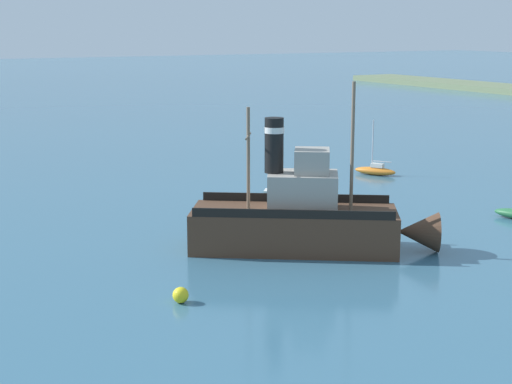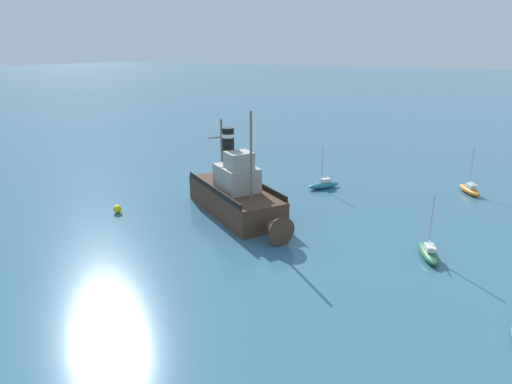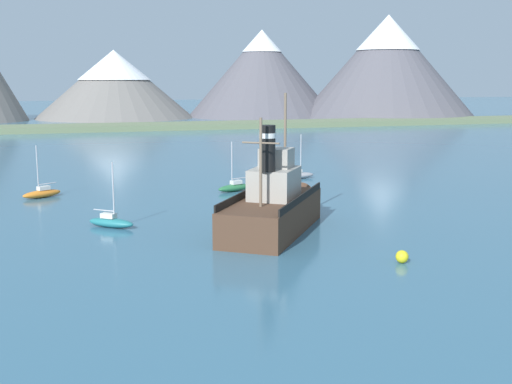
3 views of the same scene
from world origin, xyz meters
name	(u,v)px [view 3 (image 3 of 3)]	position (x,y,z in m)	size (l,w,h in m)	color
ground_plane	(268,230)	(0.00, 0.00, 0.00)	(600.00, 600.00, 0.00)	#38667F
mountain_ridge	(158,71)	(9.69, 133.55, 12.99)	(186.51, 68.04, 30.67)	#56545B
shoreline_strip	(136,127)	(0.00, 98.75, 0.60)	(240.00, 12.00, 1.20)	#6B7A56
old_tugboat	(275,206)	(0.45, -0.18, 1.83)	(10.89, 13.80, 9.90)	#4C3323
sailboat_teal	(111,222)	(-10.99, 4.11, 0.43)	(3.67, 3.21, 4.90)	#23757A
sailboat_grey	(298,175)	(10.45, 22.63, 0.43)	(3.91, 1.61, 4.90)	gray
sailboat_orange	(42,193)	(-16.43, 18.37, 0.43)	(3.82, 2.90, 4.90)	orange
sailboat_green	(235,187)	(1.69, 16.72, 0.43)	(3.94, 2.43, 4.90)	#286B3D
mooring_buoy	(402,257)	(5.26, -10.34, 0.39)	(0.78, 0.78, 0.78)	yellow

